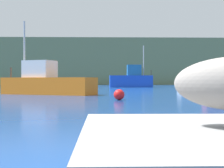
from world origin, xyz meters
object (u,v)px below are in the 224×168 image
at_px(fishing_boat_blue, 132,79).
at_px(fishing_boat_white, 211,80).
at_px(fishing_boat_orange, 47,83).
at_px(mooring_buoy, 119,95).

xyz_separation_m(fishing_boat_blue, fishing_boat_white, (6.40, -11.60, -0.09)).
height_order(fishing_boat_blue, fishing_boat_orange, fishing_boat_blue).
distance_m(fishing_boat_white, mooring_buoy, 18.00).
xyz_separation_m(fishing_boat_white, fishing_boat_orange, (-13.75, -9.15, -0.15)).
relative_size(fishing_boat_orange, mooring_buoy, 12.69).
bearing_deg(fishing_boat_blue, fishing_boat_orange, -111.69).
xyz_separation_m(fishing_boat_blue, mooring_buoy, (-2.92, -26.99, -0.76)).
bearing_deg(fishing_boat_blue, fishing_boat_white, -63.33).
height_order(fishing_boat_orange, mooring_buoy, fishing_boat_orange).
distance_m(fishing_boat_blue, mooring_buoy, 27.16).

